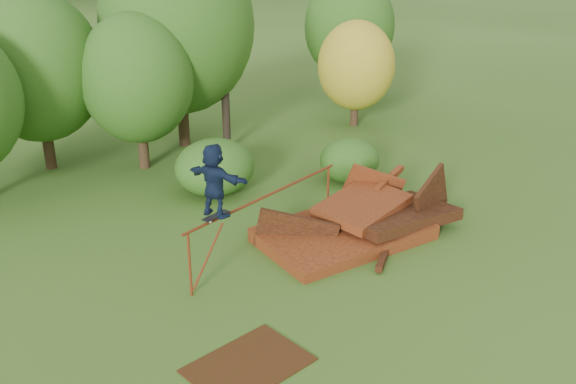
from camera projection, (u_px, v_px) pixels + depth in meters
ground at (368, 277)px, 14.55m from camera, size 240.00×240.00×0.00m
scrap_pile at (360, 224)px, 16.36m from camera, size 5.65×3.58×1.90m
grind_rail at (267, 206)px, 15.13m from camera, size 5.13×1.46×1.53m
skateboard at (216, 216)px, 13.80m from camera, size 0.72×0.36×0.07m
skater at (214, 180)px, 13.48m from camera, size 1.00×1.57×1.61m
flat_plate at (248, 365)px, 11.62m from camera, size 2.27×1.76×0.03m
tree_1 at (37, 67)px, 19.75m from camera, size 4.07×4.07×5.66m
tree_2 at (137, 78)px, 19.93m from camera, size 3.55×3.55×5.00m
tree_3 at (177, 26)px, 21.58m from camera, size 5.22×5.22×7.24m
tree_4 at (356, 66)px, 24.53m from camera, size 2.97×2.97×4.10m
tree_5 at (349, 27)px, 27.92m from camera, size 3.93×3.93×5.53m
shrub_left at (215, 167)px, 18.75m from camera, size 2.39×2.20×1.65m
shrub_right at (350, 160)px, 19.75m from camera, size 1.90×1.74×1.35m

